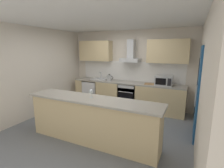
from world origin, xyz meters
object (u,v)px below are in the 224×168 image
at_px(oven, 129,95).
at_px(range_hood, 131,55).
at_px(chopping_board, 150,84).
at_px(microwave, 164,81).
at_px(sink, 99,79).
at_px(wine_glass, 91,92).
at_px(kettle, 109,78).
at_px(refrigerator, 93,92).

xyz_separation_m(oven, range_hood, (0.00, 0.13, 1.33)).
bearing_deg(range_hood, chopping_board, -12.13).
height_order(oven, microwave, microwave).
distance_m(oven, sink, 1.22).
bearing_deg(sink, oven, -0.56).
xyz_separation_m(oven, wine_glass, (-0.01, -2.27, 0.63)).
bearing_deg(sink, kettle, -6.08).
bearing_deg(sink, range_hood, 6.03).
bearing_deg(wine_glass, chopping_board, 72.08).
distance_m(microwave, kettle, 1.82).
height_order(refrigerator, kettle, kettle).
relative_size(oven, refrigerator, 0.94).
xyz_separation_m(refrigerator, range_hood, (1.41, 0.13, 1.36)).
relative_size(sink, chopping_board, 1.47).
relative_size(kettle, range_hood, 0.40).
height_order(refrigerator, sink, sink).
distance_m(refrigerator, sink, 0.58).
height_order(sink, range_hood, range_hood).
bearing_deg(microwave, refrigerator, 179.43).
bearing_deg(oven, microwave, -1.43).
xyz_separation_m(refrigerator, sink, (0.29, 0.01, 0.50)).
relative_size(refrigerator, kettle, 2.94).
distance_m(refrigerator, chopping_board, 2.18).
xyz_separation_m(microwave, range_hood, (-1.12, 0.16, 0.74)).
relative_size(oven, chopping_board, 2.35).
bearing_deg(chopping_board, refrigerator, 179.44).
relative_size(refrigerator, wine_glass, 4.78).
bearing_deg(range_hood, oven, -90.00).
relative_size(microwave, sink, 1.00).
relative_size(refrigerator, microwave, 1.70).
xyz_separation_m(sink, chopping_board, (1.84, -0.03, -0.02)).
xyz_separation_m(refrigerator, microwave, (2.53, -0.03, 0.62)).
xyz_separation_m(microwave, sink, (-2.24, 0.04, -0.12)).
distance_m(oven, wine_glass, 2.36).
bearing_deg(refrigerator, chopping_board, -0.56).
height_order(refrigerator, chopping_board, chopping_board).
relative_size(refrigerator, range_hood, 1.18).
distance_m(microwave, wine_glass, 2.52).
xyz_separation_m(kettle, wine_glass, (0.69, -2.24, 0.09)).
bearing_deg(oven, chopping_board, -1.90).
xyz_separation_m(range_hood, chopping_board, (0.71, -0.15, -0.88)).
bearing_deg(chopping_board, kettle, -179.60).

